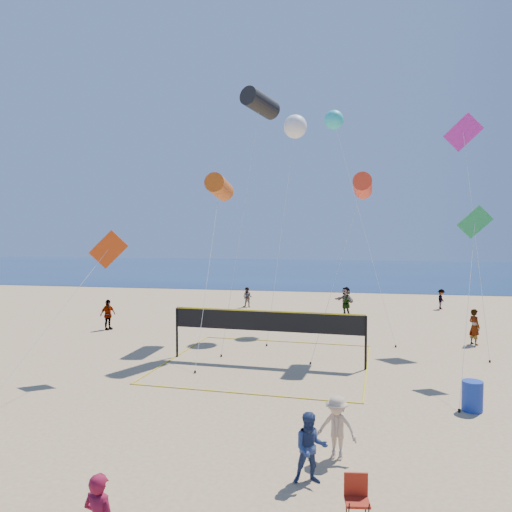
# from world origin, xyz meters

# --- Properties ---
(ocean) EXTENTS (140.00, 50.00, 0.03)m
(ocean) POSITION_xyz_m (0.00, 62.00, 0.01)
(ocean) COLOR navy
(ocean) RESTS_ON ground
(bystander_a) EXTENTS (0.90, 0.77, 1.63)m
(bystander_a) POSITION_xyz_m (1.42, 1.77, 0.81)
(bystander_a) COLOR navy
(bystander_a) RESTS_ON ground
(bystander_b) EXTENTS (1.16, 0.86, 1.61)m
(bystander_b) POSITION_xyz_m (1.98, 3.08, 0.80)
(bystander_b) COLOR #CCAB88
(bystander_b) RESTS_ON ground
(far_person_0) EXTENTS (0.81, 1.11, 1.76)m
(far_person_0) POSITION_xyz_m (-11.44, 17.22, 0.88)
(far_person_0) COLOR gray
(far_person_0) RESTS_ON ground
(far_person_1) EXTENTS (1.60, 1.74, 1.94)m
(far_person_1) POSITION_xyz_m (2.11, 24.60, 0.97)
(far_person_1) COLOR gray
(far_person_1) RESTS_ON ground
(far_person_2) EXTENTS (0.71, 0.79, 1.82)m
(far_person_2) POSITION_xyz_m (8.52, 17.05, 0.91)
(far_person_2) COLOR gray
(far_person_2) RESTS_ON ground
(far_person_3) EXTENTS (0.82, 0.69, 1.49)m
(far_person_3) POSITION_xyz_m (-5.14, 26.91, 0.74)
(far_person_3) COLOR gray
(far_person_3) RESTS_ON ground
(far_person_4) EXTENTS (0.87, 1.08, 1.46)m
(far_person_4) POSITION_xyz_m (8.96, 28.60, 0.73)
(far_person_4) COLOR gray
(far_person_4) RESTS_ON ground
(camp_chair) EXTENTS (0.53, 0.64, 0.98)m
(camp_chair) POSITION_xyz_m (2.43, 0.51, 0.50)
(camp_chair) COLOR maroon
(camp_chair) RESTS_ON ground
(trash_barrel) EXTENTS (0.81, 0.81, 0.97)m
(trash_barrel) POSITION_xyz_m (6.17, 7.26, 0.48)
(trash_barrel) COLOR #173398
(trash_barrel) RESTS_ON ground
(volleyball_net) EXTENTS (9.14, 9.00, 2.30)m
(volleyball_net) POSITION_xyz_m (-1.21, 11.75, 1.56)
(volleyball_net) COLOR black
(volleyball_net) RESTS_ON ground
(kite_0) EXTENTS (1.26, 7.95, 8.72)m
(kite_0) POSITION_xyz_m (-4.51, 16.35, 8.04)
(kite_0) COLOR #C45011
(kite_0) RESTS_ON ground
(kite_1) EXTENTS (2.20, 4.46, 12.77)m
(kite_1) POSITION_xyz_m (-2.18, 15.56, 12.12)
(kite_1) COLOR black
(kite_1) RESTS_ON ground
(kite_2) EXTENTS (2.71, 3.60, 8.39)m
(kite_2) POSITION_xyz_m (2.87, 14.37, 7.82)
(kite_2) COLOR red
(kite_2) RESTS_ON ground
(kite_3) EXTENTS (2.45, 5.68, 5.79)m
(kite_3) POSITION_xyz_m (-7.34, 8.92, 4.75)
(kite_3) COLOR #CB3E0E
(kite_3) RESTS_ON ground
(kite_4) EXTENTS (2.20, 4.96, 6.77)m
(kite_4) POSITION_xyz_m (7.11, 11.52, 5.68)
(kite_4) COLOR #238F4B
(kite_4) RESTS_ON ground
(kite_5) EXTENTS (1.99, 4.92, 11.84)m
(kite_5) POSITION_xyz_m (8.07, 18.10, 10.39)
(kite_5) COLOR #CA26A5
(kite_5) RESTS_ON ground
(kite_6) EXTENTS (1.67, 5.98, 12.50)m
(kite_6) POSITION_xyz_m (-0.88, 19.99, 11.81)
(kite_6) COLOR white
(kite_6) RESTS_ON ground
(kite_7) EXTENTS (3.97, 7.15, 13.19)m
(kite_7) POSITION_xyz_m (1.29, 22.22, 12.58)
(kite_7) COLOR #30CCC8
(kite_7) RESTS_ON ground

